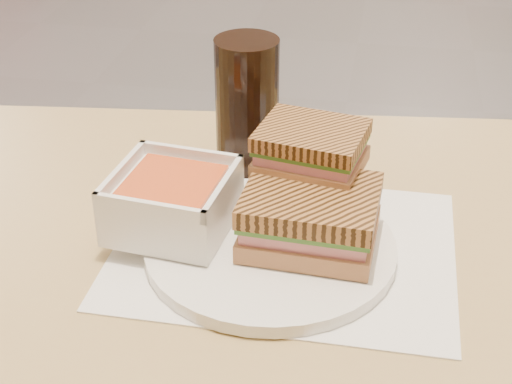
% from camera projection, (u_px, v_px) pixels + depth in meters
% --- Properties ---
extents(main_table, '(1.27, 0.83, 0.75)m').
position_uv_depth(main_table, '(295.00, 348.00, 0.84)').
color(main_table, tan).
rests_on(main_table, ground).
extents(tray_liner, '(0.35, 0.27, 0.00)m').
position_uv_depth(tray_liner, '(284.00, 248.00, 0.80)').
color(tray_liner, white).
rests_on(tray_liner, main_table).
extents(plate, '(0.26, 0.26, 0.01)m').
position_uv_depth(plate, '(270.00, 248.00, 0.79)').
color(plate, white).
rests_on(plate, tray_liner).
extents(soup_bowl, '(0.13, 0.13, 0.06)m').
position_uv_depth(soup_bowl, '(173.00, 203.00, 0.79)').
color(soup_bowl, white).
rests_on(soup_bowl, plate).
extents(panini_lower, '(0.14, 0.12, 0.06)m').
position_uv_depth(panini_lower, '(310.00, 217.00, 0.77)').
color(panini_lower, '#AE7C4F').
rests_on(panini_lower, plate).
extents(panini_upper, '(0.12, 0.11, 0.05)m').
position_uv_depth(panini_upper, '(311.00, 149.00, 0.80)').
color(panini_upper, '#AE7C4F').
rests_on(panini_upper, panini_lower).
extents(cola_glass, '(0.08, 0.08, 0.16)m').
position_uv_depth(cola_glass, '(247.00, 105.00, 0.91)').
color(cola_glass, black).
rests_on(cola_glass, main_table).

